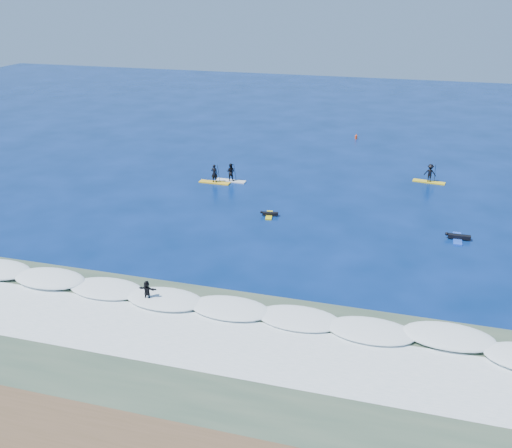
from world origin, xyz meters
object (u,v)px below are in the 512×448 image
(prone_paddler_far, at_px, (458,237))
(wave_surfer, at_px, (147,292))
(marker_buoy, at_px, (356,137))
(sup_paddler_left, at_px, (215,176))
(prone_paddler_near, at_px, (269,214))
(sup_paddler_right, at_px, (430,174))
(sup_paddler_center, at_px, (231,174))

(prone_paddler_far, height_order, wave_surfer, wave_surfer)
(prone_paddler_far, distance_m, marker_buoy, 29.10)
(sup_paddler_left, height_order, prone_paddler_near, sup_paddler_left)
(sup_paddler_right, bearing_deg, wave_surfer, -112.20)
(sup_paddler_left, relative_size, sup_paddler_right, 0.99)
(sup_paddler_left, height_order, prone_paddler_far, sup_paddler_left)
(prone_paddler_near, height_order, wave_surfer, wave_surfer)
(prone_paddler_near, bearing_deg, sup_paddler_left, 36.80)
(sup_paddler_left, xyz_separation_m, sup_paddler_center, (1.31, 0.87, 0.11))
(sup_paddler_left, height_order, sup_paddler_center, sup_paddler_left)
(prone_paddler_near, relative_size, marker_buoy, 2.87)
(sup_paddler_right, relative_size, wave_surfer, 1.67)
(sup_paddler_right, xyz_separation_m, prone_paddler_far, (2.08, -12.82, -0.64))
(prone_paddler_near, relative_size, wave_surfer, 1.06)
(prone_paddler_far, height_order, marker_buoy, marker_buoy)
(sup_paddler_center, xyz_separation_m, sup_paddler_right, (18.07, 4.80, 0.05))
(sup_paddler_center, relative_size, prone_paddler_far, 1.27)
(sup_paddler_right, bearing_deg, prone_paddler_near, -127.48)
(wave_surfer, xyz_separation_m, marker_buoy, (7.31, 41.55, -0.46))
(sup_paddler_right, distance_m, prone_paddler_near, 17.38)
(sup_paddler_center, relative_size, sup_paddler_right, 0.97)
(sup_paddler_right, relative_size, prone_paddler_far, 1.31)
(wave_surfer, bearing_deg, sup_paddler_right, 57.72)
(sup_paddler_left, xyz_separation_m, prone_paddler_near, (7.01, -6.52, -0.52))
(sup_paddler_center, bearing_deg, prone_paddler_near, -49.45)
(wave_surfer, bearing_deg, marker_buoy, 77.86)
(sup_paddler_left, relative_size, prone_paddler_far, 1.29)
(sup_paddler_center, height_order, prone_paddler_far, sup_paddler_center)
(sup_paddler_center, relative_size, wave_surfer, 1.62)
(sup_paddler_center, bearing_deg, marker_buoy, 66.30)
(sup_paddler_center, distance_m, sup_paddler_right, 18.69)
(sup_paddler_right, height_order, prone_paddler_far, sup_paddler_right)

